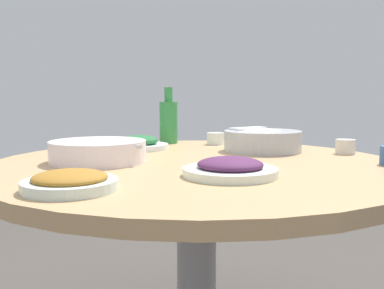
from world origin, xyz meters
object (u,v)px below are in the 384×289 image
(soup_bowl, at_px, (98,152))
(tea_cup_near, at_px, (345,147))
(rice_bowl, at_px, (262,141))
(tea_cup_side, at_px, (215,139))
(dish_greens, at_px, (139,144))
(dish_stirfry, at_px, (70,182))
(green_bottle, at_px, (169,121))
(round_dining_table, at_px, (197,197))
(dish_eggplant, at_px, (230,168))

(soup_bowl, xyz_separation_m, tea_cup_near, (0.63, -0.59, -0.01))
(rice_bowl, distance_m, tea_cup_side, 0.28)
(rice_bowl, bearing_deg, dish_greens, 114.91)
(rice_bowl, bearing_deg, tea_cup_side, 69.20)
(rice_bowl, distance_m, dish_stirfry, 0.85)
(soup_bowl, bearing_deg, green_bottle, 14.81)
(round_dining_table, height_order, soup_bowl, soup_bowl)
(dish_stirfry, xyz_separation_m, green_bottle, (0.88, 0.39, 0.08))
(round_dining_table, xyz_separation_m, green_bottle, (0.38, 0.39, 0.21))
(dish_stirfry, bearing_deg, rice_bowl, -4.55)
(dish_stirfry, distance_m, tea_cup_near, 1.01)
(dish_eggplant, bearing_deg, tea_cup_near, -12.61)
(rice_bowl, xyz_separation_m, dish_stirfry, (-0.85, 0.07, -0.02))
(dish_greens, bearing_deg, round_dining_table, -111.48)
(round_dining_table, xyz_separation_m, soup_bowl, (-0.18, 0.25, 0.15))
(soup_bowl, relative_size, dish_greens, 1.41)
(soup_bowl, bearing_deg, tea_cup_side, -4.53)
(round_dining_table, bearing_deg, rice_bowl, -11.13)
(round_dining_table, distance_m, dish_stirfry, 0.52)
(tea_cup_near, bearing_deg, dish_stirfry, 160.03)
(rice_bowl, bearing_deg, round_dining_table, 168.87)
(tea_cup_side, bearing_deg, dish_stirfry, -168.31)
(round_dining_table, relative_size, tea_cup_side, 17.98)
(dish_eggplant, xyz_separation_m, green_bottle, (0.54, 0.60, 0.08))
(dish_greens, bearing_deg, green_bottle, 7.12)
(green_bottle, distance_m, tea_cup_near, 0.74)
(tea_cup_near, distance_m, tea_cup_side, 0.54)
(dish_eggplant, height_order, dish_greens, dish_greens)
(rice_bowl, relative_size, dish_greens, 1.24)
(dish_eggplant, height_order, tea_cup_side, same)
(round_dining_table, distance_m, dish_eggplant, 0.30)
(dish_eggplant, relative_size, dish_greens, 1.06)
(tea_cup_near, xyz_separation_m, tea_cup_side, (0.00, 0.54, -0.00))
(soup_bowl, bearing_deg, dish_eggplant, -87.10)
(round_dining_table, bearing_deg, dish_stirfry, -179.95)
(green_bottle, bearing_deg, round_dining_table, -133.76)
(rice_bowl, xyz_separation_m, dish_eggplant, (-0.51, -0.14, -0.02))
(dish_eggplant, bearing_deg, round_dining_table, 52.25)
(dish_greens, xyz_separation_m, tea_cup_near, (0.30, -0.71, 0.01))
(rice_bowl, relative_size, dish_eggplant, 1.17)
(dish_stirfry, bearing_deg, dish_eggplant, -31.43)
(green_bottle, bearing_deg, rice_bowl, -94.08)
(dish_stirfry, relative_size, dish_greens, 0.90)
(soup_bowl, relative_size, dish_stirfry, 1.57)
(round_dining_table, bearing_deg, dish_greens, 68.52)
(tea_cup_near, height_order, tea_cup_side, tea_cup_near)
(round_dining_table, height_order, dish_stirfry, dish_stirfry)
(green_bottle, xyz_separation_m, tea_cup_near, (0.07, -0.74, -0.07))
(dish_eggplant, relative_size, tea_cup_near, 3.55)
(soup_bowl, bearing_deg, round_dining_table, -53.04)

